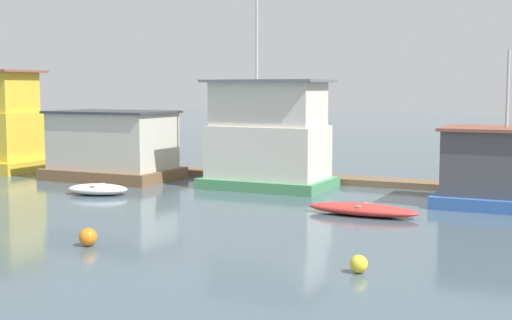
{
  "coord_description": "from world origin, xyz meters",
  "views": [
    {
      "loc": [
        13.53,
        -29.35,
        4.58
      ],
      "look_at": [
        0.0,
        -1.0,
        1.4
      ],
      "focal_mm": 50.0,
      "sensor_mm": 36.0,
      "label": 1
    }
  ],
  "objects": [
    {
      "name": "dock_walkway",
      "position": [
        0.0,
        3.32,
        0.15
      ],
      "size": [
        51.0,
        1.69,
        0.3
      ],
      "primitive_type": "cube",
      "color": "brown",
      "rests_on": "ground_plane"
    },
    {
      "name": "houseboat_green",
      "position": [
        0.01,
        0.27,
        2.32
      ],
      "size": [
        5.72,
        3.73,
        9.41
      ],
      "color": "#4C9360",
      "rests_on": "ground_plane"
    },
    {
      "name": "dinghy_white",
      "position": [
        -5.73,
        -4.84,
        0.24
      ],
      "size": [
        2.94,
        2.04,
        0.47
      ],
      "color": "white",
      "rests_on": "ground_plane"
    },
    {
      "name": "buoy_yellow",
      "position": [
        8.38,
        -12.62,
        0.23
      ],
      "size": [
        0.46,
        0.46,
        0.46
      ],
      "primitive_type": "sphere",
      "color": "yellow",
      "rests_on": "ground_plane"
    },
    {
      "name": "dinghy_red",
      "position": [
        6.07,
        -4.79,
        0.21
      ],
      "size": [
        4.19,
        1.47,
        0.43
      ],
      "color": "red",
      "rests_on": "ground_plane"
    },
    {
      "name": "ground_plane",
      "position": [
        0.0,
        0.0,
        0.0
      ],
      "size": [
        200.0,
        200.0,
        0.0
      ],
      "primitive_type": "plane",
      "color": "#475B66"
    },
    {
      "name": "buoy_orange",
      "position": [
        0.35,
        -13.08,
        0.27
      ],
      "size": [
        0.53,
        0.53,
        0.53
      ],
      "primitive_type": "sphere",
      "color": "orange",
      "rests_on": "ground_plane"
    },
    {
      "name": "houseboat_brown",
      "position": [
        -8.32,
        -0.29,
        1.66
      ],
      "size": [
        6.31,
        4.13,
        3.45
      ],
      "color": "brown",
      "rests_on": "ground_plane"
    }
  ]
}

